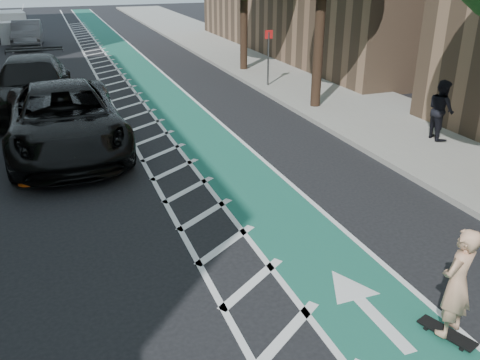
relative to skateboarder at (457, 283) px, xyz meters
name	(u,v)px	position (x,y,z in m)	size (l,w,h in m)	color
ground	(151,259)	(-3.70, 3.71, -0.98)	(120.00, 120.00, 0.00)	black
bike_lane	(177,110)	(-0.70, 13.71, -0.98)	(2.00, 90.00, 0.01)	#1C6357
buffer_strip	(137,114)	(-2.20, 13.71, -0.98)	(1.40, 90.00, 0.01)	silver
sidewalk_right	(328,93)	(5.80, 13.71, -0.91)	(5.00, 90.00, 0.15)	gray
curb_right	(275,98)	(3.35, 13.71, -0.90)	(0.12, 90.00, 0.16)	gray
sign_post	(268,57)	(3.90, 15.71, 0.37)	(0.35, 0.08, 2.47)	#4C4C4C
skateboard	(447,333)	(0.00, 0.00, -0.89)	(0.51, 0.90, 0.12)	black
skateboarder	(457,283)	(0.00, 0.00, 0.00)	(0.63, 0.41, 1.73)	tan
suv_near	(65,119)	(-4.78, 10.54, -0.03)	(3.17, 6.88, 1.91)	black
suv_far	(32,85)	(-5.66, 15.46, -0.03)	(2.68, 6.58, 1.91)	black
car_grey	(27,34)	(-6.00, 31.88, -0.17)	(1.72, 4.95, 1.63)	#58585D
pedestrian	(441,110)	(5.88, 7.22, 0.07)	(0.88, 0.68, 1.81)	black
box_truck	(11,27)	(-7.11, 35.58, -0.12)	(2.52, 4.68, 1.86)	silver
barrel_a	(26,171)	(-5.90, 8.22, -0.59)	(0.60, 0.60, 0.82)	#FF560D
barrel_b	(38,85)	(-5.50, 17.63, -0.50)	(0.74, 0.74, 1.01)	orange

